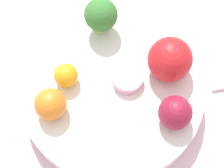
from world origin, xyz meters
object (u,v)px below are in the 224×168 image
apple_red (175,113)px  small_cup (128,80)px  bowl (112,93)px  orange_back (50,102)px  orange_front (66,75)px  broccoli (101,16)px  apple_green (170,59)px

apple_red → small_cup: (0.07, 0.03, -0.02)m
bowl → orange_back: bearing=88.2°
apple_red → orange_back: (0.08, 0.15, -0.00)m
orange_front → orange_back: 0.05m
bowl → apple_red: 0.10m
bowl → small_cup: 0.04m
broccoli → apple_green: apple_green is taller
apple_red → orange_back: apple_red is taller
broccoli → apple_green: (-0.10, -0.06, -0.00)m
apple_green → small_cup: size_ratio=1.40×
small_cup → bowl: bearing=85.3°
orange_back → small_cup: 0.11m
apple_green → small_cup: apple_green is taller
orange_front → orange_back: orange_back is taller
bowl → apple_green: apple_green is taller
broccoli → orange_back: 0.15m
orange_front → broccoli: bearing=-51.8°
apple_red → small_cup: bearing=23.8°
bowl → small_cup: bearing=-94.7°
apple_red → orange_front: size_ratio=1.33×
bowl → broccoli: bearing=-14.2°
apple_green → orange_back: bearing=86.9°
apple_red → small_cup: size_ratio=1.01×
apple_green → orange_front: 0.15m
bowl → apple_green: 0.10m
broccoli → apple_green: size_ratio=0.96×
broccoli → small_cup: (-0.10, 0.00, -0.03)m
bowl → apple_green: size_ratio=4.20×
broccoli → orange_front: (-0.06, 0.08, -0.02)m
apple_red → orange_back: 0.17m
bowl → orange_front: orange_front is taller
orange_back → small_cup: size_ratio=0.97×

